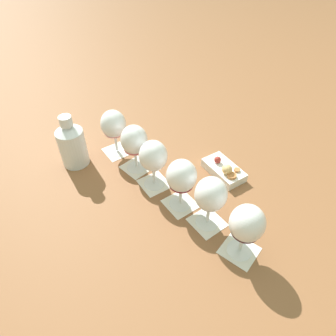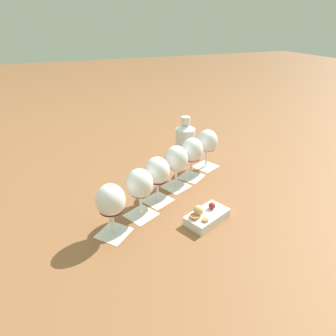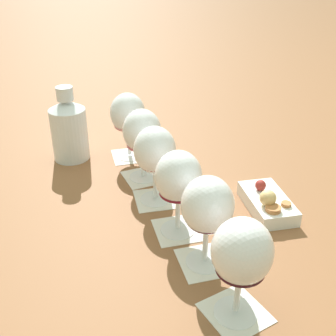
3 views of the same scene
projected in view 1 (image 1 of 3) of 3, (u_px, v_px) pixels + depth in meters
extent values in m
plane|color=brown|center=(167.00, 193.00, 0.98)|extent=(8.00, 8.00, 0.00)
cube|color=silver|center=(117.00, 151.00, 1.13)|extent=(0.12, 0.12, 0.00)
cube|color=silver|center=(137.00, 167.00, 1.07)|extent=(0.13, 0.13, 0.00)
cube|color=silver|center=(154.00, 184.00, 1.01)|extent=(0.12, 0.12, 0.00)
cube|color=silver|center=(180.00, 204.00, 0.94)|extent=(0.12, 0.12, 0.00)
cube|color=silver|center=(207.00, 222.00, 0.89)|extent=(0.12, 0.12, 0.00)
cube|color=silver|center=(239.00, 250.00, 0.82)|extent=(0.13, 0.13, 0.00)
cylinder|color=white|center=(117.00, 150.00, 1.13)|extent=(0.07, 0.07, 0.01)
cylinder|color=white|center=(116.00, 142.00, 1.11)|extent=(0.01, 0.01, 0.07)
ellipsoid|color=white|center=(113.00, 124.00, 1.05)|extent=(0.09, 0.09, 0.10)
ellipsoid|color=pink|center=(114.00, 132.00, 1.07)|extent=(0.07, 0.07, 0.02)
cylinder|color=white|center=(137.00, 166.00, 1.06)|extent=(0.07, 0.07, 0.01)
cylinder|color=white|center=(136.00, 158.00, 1.04)|extent=(0.01, 0.01, 0.07)
ellipsoid|color=white|center=(134.00, 140.00, 0.98)|extent=(0.09, 0.09, 0.10)
ellipsoid|color=#D45A64|center=(135.00, 148.00, 1.01)|extent=(0.07, 0.07, 0.02)
cylinder|color=white|center=(154.00, 183.00, 1.01)|extent=(0.07, 0.07, 0.01)
cylinder|color=white|center=(154.00, 174.00, 0.98)|extent=(0.01, 0.01, 0.07)
ellipsoid|color=white|center=(153.00, 156.00, 0.92)|extent=(0.09, 0.09, 0.10)
ellipsoid|color=#A42E39|center=(153.00, 162.00, 0.94)|extent=(0.07, 0.07, 0.04)
cylinder|color=white|center=(180.00, 203.00, 0.94)|extent=(0.07, 0.07, 0.01)
cylinder|color=white|center=(181.00, 195.00, 0.91)|extent=(0.01, 0.01, 0.07)
ellipsoid|color=white|center=(181.00, 176.00, 0.86)|extent=(0.09, 0.09, 0.10)
ellipsoid|color=maroon|center=(181.00, 184.00, 0.88)|extent=(0.07, 0.07, 0.02)
cylinder|color=white|center=(207.00, 221.00, 0.89)|extent=(0.07, 0.07, 0.01)
cylinder|color=white|center=(208.00, 213.00, 0.86)|extent=(0.01, 0.01, 0.07)
ellipsoid|color=white|center=(211.00, 194.00, 0.81)|extent=(0.09, 0.09, 0.10)
ellipsoid|color=#420A19|center=(210.00, 201.00, 0.83)|extent=(0.07, 0.07, 0.04)
cylinder|color=white|center=(239.00, 250.00, 0.82)|extent=(0.07, 0.07, 0.01)
cylinder|color=white|center=(242.00, 242.00, 0.79)|extent=(0.01, 0.01, 0.07)
ellipsoid|color=white|center=(247.00, 223.00, 0.74)|extent=(0.09, 0.09, 0.10)
ellipsoid|color=#330F19|center=(245.00, 231.00, 0.76)|extent=(0.07, 0.07, 0.03)
cylinder|color=silver|center=(73.00, 148.00, 1.04)|extent=(0.09, 0.09, 0.14)
cone|color=silver|center=(68.00, 129.00, 0.99)|extent=(0.09, 0.09, 0.02)
cylinder|color=silver|center=(66.00, 121.00, 0.97)|extent=(0.04, 0.04, 0.03)
cube|color=white|center=(224.00, 170.00, 1.04)|extent=(0.17, 0.13, 0.03)
cylinder|color=#B2703D|center=(237.00, 170.00, 1.01)|extent=(0.02, 0.02, 0.01)
cylinder|color=#B2703D|center=(232.00, 176.00, 0.99)|extent=(0.03, 0.03, 0.01)
sphere|color=#DBB775|center=(227.00, 169.00, 0.99)|extent=(0.03, 0.03, 0.03)
sphere|color=maroon|center=(218.00, 160.00, 1.03)|extent=(0.02, 0.02, 0.02)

